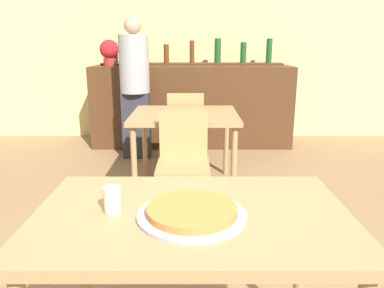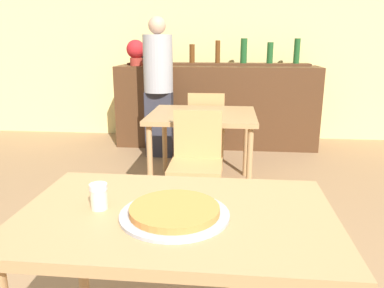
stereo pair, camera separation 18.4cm
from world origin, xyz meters
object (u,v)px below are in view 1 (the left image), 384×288
Objects in this scene: chair_far_side_front at (183,157)px; potted_plant at (109,51)px; chair_far_side_back at (186,124)px; cheese_shaker at (113,200)px; pizza_tray at (192,212)px; person_standing at (135,84)px.

chair_far_side_front is 2.45m from potted_plant.
chair_far_side_front is 2.55× the size of potted_plant.
chair_far_side_front is 1.21m from chair_far_side_back.
potted_plant is at bearing 101.86° from cheese_shaker.
chair_far_side_back is 2.80m from pizza_tray.
pizza_tray is at bearing -87.55° from chair_far_side_front.
pizza_tray is 0.28m from cheese_shaker.
pizza_tray is 1.17× the size of potted_plant.
chair_far_side_front and chair_far_side_back have the same top height.
person_standing is at bearing 96.91° from cheese_shaker.
chair_far_side_back is at bearing -32.66° from person_standing.
cheese_shaker is at bearing -83.09° from person_standing.
chair_far_side_back is (0.00, 1.21, 0.00)m from chair_far_side_front.
chair_far_side_back is 2.78m from cheese_shaker.
potted_plant is (-1.05, 3.70, 0.45)m from pizza_tray.
person_standing is (-0.59, 0.38, 0.39)m from chair_far_side_back.
cheese_shaker is 0.29× the size of potted_plant.
person_standing is at bearing -32.66° from chair_far_side_back.
pizza_tray is (0.07, -1.58, 0.29)m from chair_far_side_front.
pizza_tray is 3.87m from potted_plant.
person_standing reaches higher than chair_far_side_back.
pizza_tray is at bearing -74.15° from potted_plant.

